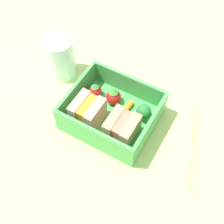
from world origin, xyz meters
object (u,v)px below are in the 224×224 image
strawberry_far_left (95,91)px  broccoli_floret (144,112)px  strawberry_left (113,97)px  sandwich_left (122,128)px  sandwich_center_left (88,112)px  chopstick_pair (193,145)px  drinking_glass (61,58)px  carrot_stick_far_left (126,109)px

strawberry_far_left → broccoli_floret: bearing=179.5°
strawberry_left → strawberry_far_left: bearing=6.0°
sandwich_left → strawberry_left: bearing=-49.1°
sandwich_center_left → strawberry_far_left: size_ratio=1.70×
sandwich_left → strawberry_far_left: 10.64cm
broccoli_floret → strawberry_left: 6.85cm
broccoli_floret → chopstick_pair: size_ratio=0.20×
strawberry_left → strawberry_far_left: strawberry_left is taller
sandwich_left → broccoli_floret: size_ratio=1.53×
sandwich_left → sandwich_center_left: size_ratio=1.00×
broccoli_floret → sandwich_left: bearing=72.8°
broccoli_floret → strawberry_left: size_ratio=1.01×
strawberry_left → strawberry_far_left: 3.93cm
sandwich_center_left → drinking_glass: drinking_glass is taller
chopstick_pair → drinking_glass: bearing=-5.2°
sandwich_left → chopstick_pair: bearing=-157.0°
carrot_stick_far_left → sandwich_center_left: bearing=44.0°
sandwich_center_left → strawberry_far_left: sandwich_center_left is taller
drinking_glass → carrot_stick_far_left: bearing=170.4°
carrot_stick_far_left → strawberry_left: strawberry_left is taller
carrot_stick_far_left → strawberry_left: 3.52cm
chopstick_pair → strawberry_far_left: bearing=-0.7°
carrot_stick_far_left → strawberry_far_left: size_ratio=1.27×
strawberry_far_left → sandwich_left: bearing=148.6°
strawberry_left → strawberry_far_left: size_ratio=1.10×
strawberry_left → drinking_glass: drinking_glass is taller
sandwich_left → chopstick_pair: (-12.32, -5.24, -3.37)cm
strawberry_far_left → drinking_glass: size_ratio=0.35×
sandwich_left → strawberry_left: sandwich_left is taller
strawberry_far_left → chopstick_pair: (-21.36, 0.28, -2.29)cm
sandwich_left → carrot_stick_far_left: bearing=-70.3°
strawberry_left → drinking_glass: bearing=-8.8°
chopstick_pair → broccoli_floret: bearing=-1.0°
carrot_stick_far_left → sandwich_left: bearing=109.7°
drinking_glass → sandwich_center_left: bearing=145.4°
strawberry_far_left → drinking_glass: bearing=-14.5°
chopstick_pair → drinking_glass: size_ratio=1.99×
drinking_glass → chopstick_pair: bearing=174.8°
sandwich_left → chopstick_pair: size_ratio=0.30×
carrot_stick_far_left → chopstick_pair: size_ratio=0.22×
sandwich_left → strawberry_far_left: sandwich_left is taller
sandwich_center_left → strawberry_left: size_ratio=1.54×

